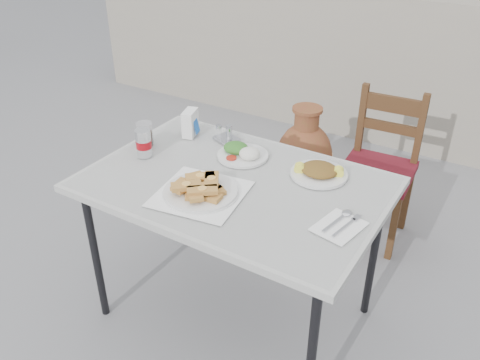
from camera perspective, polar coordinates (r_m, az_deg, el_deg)
The scene contains 13 objects.
ground at distance 2.67m, azimuth -0.70°, elevation -16.36°, with size 80.00×80.00×0.00m, color slate.
cafe_table at distance 2.28m, azimuth -0.62°, elevation -1.26°, with size 1.33×0.91×0.80m.
pide_plate at distance 2.15m, azimuth -4.47°, elevation -0.83°, with size 0.40×0.40×0.07m.
salad_rice_plate at distance 2.44m, azimuth 0.25°, elevation 3.12°, with size 0.25×0.25×0.06m.
salad_chopped_plate at distance 2.31m, azimuth 8.88°, elevation 0.97°, with size 0.26×0.26×0.06m.
soda_can at distance 2.47m, azimuth -10.76°, elevation 4.12°, with size 0.08×0.08×0.14m.
cola_glass at distance 2.58m, azimuth -10.63°, elevation 4.95°, with size 0.08×0.08×0.12m.
napkin_holder at distance 2.64m, azimuth -5.61°, elevation 6.40°, with size 0.09×0.12×0.14m.
condiment_caddy at distance 2.59m, azimuth -1.56°, elevation 5.04°, with size 0.14×0.13×0.09m.
cutlery_napkin at distance 2.01m, azimuth 11.24°, elevation -4.86°, with size 0.19×0.23×0.01m.
chair at distance 3.14m, azimuth 15.36°, elevation 1.49°, with size 0.43×0.43×0.92m.
terracotta_urn at distance 3.50m, azimuth 7.21°, elevation 2.59°, with size 0.39×0.39×0.68m.
back_wall at distance 4.37m, azimuth 17.10°, elevation 11.40°, with size 6.00×0.25×1.20m, color gray.
Camera 1 is at (0.96, -1.54, 1.96)m, focal length 38.00 mm.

